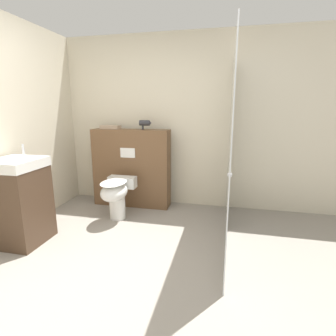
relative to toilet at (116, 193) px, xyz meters
name	(u,v)px	position (x,y,z in m)	size (l,w,h in m)	color
ground_plane	(119,287)	(0.57, -1.29, -0.36)	(12.00, 12.00, 0.00)	gray
wall_back	(171,122)	(0.57, 0.81, 0.89)	(8.00, 0.06, 2.50)	beige
partition_panel	(132,168)	(0.01, 0.56, 0.22)	(1.15, 0.28, 1.16)	brown
shower_glass	(230,149)	(1.43, -0.22, 0.68)	(0.04, 1.98, 2.07)	silver
toilet	(116,193)	(0.00, 0.00, 0.00)	(0.38, 0.59, 0.54)	white
sink_vanity	(20,201)	(-0.76, -0.80, 0.12)	(0.49, 0.51, 1.08)	#473323
hair_drier	(145,123)	(0.24, 0.56, 0.89)	(0.18, 0.08, 0.14)	#2D2D33
folded_towel	(110,127)	(-0.31, 0.58, 0.82)	(0.28, 0.14, 0.05)	tan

